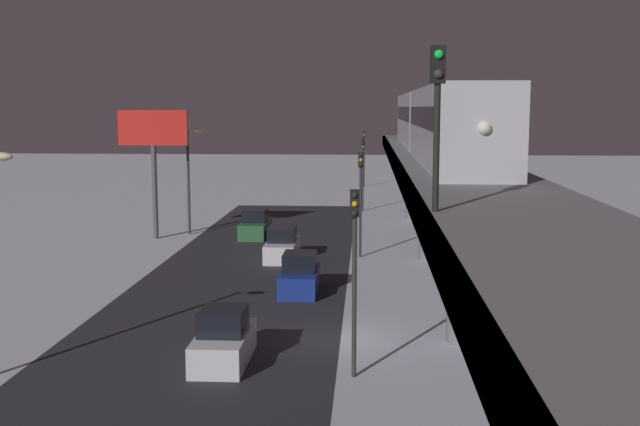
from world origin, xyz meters
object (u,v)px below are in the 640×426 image
Objects in this scene: traffic_light_mid at (361,189)px; commercial_billboard at (153,140)px; sedan_blue at (300,276)px; subway_train at (436,121)px; sedan_green at (255,225)px; traffic_light_far at (363,163)px; traffic_light_distant at (364,150)px; sedan_white at (224,341)px; traffic_light_near at (355,256)px; sedan_white_2 at (282,246)px; rail_signal at (437,99)px.

commercial_billboard is at bearing -22.36° from traffic_light_mid.
sedan_blue is 0.65× the size of traffic_light_mid.
subway_train is 17.04m from sedan_green.
commercial_billboard is at bearing 47.22° from traffic_light_far.
traffic_light_far is 1.00× the size of traffic_light_distant.
traffic_light_near is at bearing -14.87° from sedan_white.
sedan_white_2 is at bearing -77.10° from traffic_light_near.
sedan_blue is (-1.80, 8.44, 0.00)m from sedan_white_2.
subway_train reaches higher than sedan_green.
traffic_light_far is 0.72× the size of commercial_billboard.
traffic_light_far is 21.35m from traffic_light_distant.
traffic_light_mid is at bearing 90.00° from traffic_light_far.
subway_train is 20.45m from commercial_billboard.
sedan_white_2 is (0.00, -19.28, 0.00)m from sedan_white.
traffic_light_distant reaches higher than sedan_green.
sedan_white_2 is (6.77, -26.97, -8.49)m from rail_signal.
sedan_white is at bearing -48.64° from rail_signal.
traffic_light_near and traffic_light_distant have the same top height.
traffic_light_mid is at bearing 90.00° from traffic_light_distant.
sedan_blue is at bearing 80.57° from sedan_white.
sedan_green is at bearing 62.14° from traffic_light_far.
sedan_white is 41.85m from traffic_light_far.
traffic_light_far is (-4.70, -22.17, 3.40)m from sedan_white_2.
subway_train is at bearing -102.72° from traffic_light_near.
subway_train reaches higher than traffic_light_mid.
traffic_light_near is (-2.90, 12.09, 3.40)m from sedan_blue.
traffic_light_near is 64.04m from traffic_light_distant.
traffic_light_near is 0.72× the size of commercial_billboard.
sedan_green is at bearing 78.08° from traffic_light_distant.
sedan_green is 0.73× the size of traffic_light_distant.
sedan_white is 0.64× the size of traffic_light_distant.
commercial_billboard is (18.53, -8.52, -1.51)m from subway_train.
sedan_green is 0.73× the size of traffic_light_mid.
rail_signal is 0.62× the size of traffic_light_near.
sedan_white_2 is at bearing 145.07° from commercial_billboard.
rail_signal reaches higher than commercial_billboard.
sedan_white is 19.28m from sedan_white_2.
subway_train is at bearing 155.30° from commercial_billboard.
sedan_green is 10.91m from traffic_light_mid.
traffic_light_mid and traffic_light_far have the same top height.
traffic_light_distant is at bearing 83.84° from sedan_white_2.
sedan_white is 28.35m from commercial_billboard.
traffic_light_near is at bearing 117.72° from commercial_billboard.
sedan_white_2 is 8.63m from sedan_blue.
traffic_light_near is at bearing 90.00° from traffic_light_distant.
sedan_blue is at bearing 105.65° from sedan_green.
traffic_light_distant is (4.22, -45.33, -4.15)m from subway_train.
commercial_billboard is (16.38, -33.68, -2.46)m from rail_signal.
sedan_white is 0.98× the size of sedan_blue.
subway_train is 12.31m from sedan_blue.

